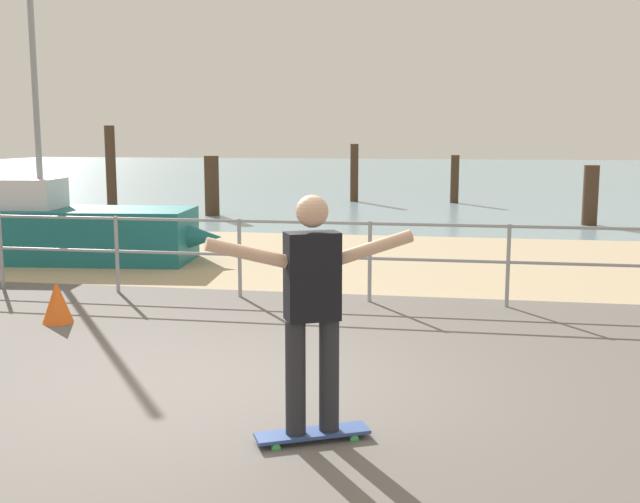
{
  "coord_description": "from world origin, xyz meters",
  "views": [
    {
      "loc": [
        1.82,
        -5.84,
        2.13
      ],
      "look_at": [
        0.45,
        2.0,
        0.9
      ],
      "focal_mm": 42.67,
      "sensor_mm": 36.0,
      "label": 1
    }
  ],
  "objects": [
    {
      "name": "sailboat",
      "position": [
        -4.49,
        5.88,
        0.52
      ],
      "size": [
        5.03,
        1.81,
        4.84
      ],
      "color": "#19666B",
      "rests_on": "ground"
    },
    {
      "name": "groyne_post_2",
      "position": [
        -1.25,
        18.03,
        0.91
      ],
      "size": [
        0.26,
        0.26,
        1.83
      ],
      "primitive_type": "cylinder",
      "color": "#422D1E",
      "rests_on": "ground"
    },
    {
      "name": "skateboarder",
      "position": [
        0.9,
        -0.89,
        1.02
      ],
      "size": [
        1.34,
        0.71,
        1.65
      ],
      "color": "#26262B",
      "rests_on": "skateboard"
    },
    {
      "name": "groyne_post_1",
      "position": [
        -4.38,
        13.21,
        0.79
      ],
      "size": [
        0.38,
        0.38,
        1.58
      ],
      "primitive_type": "cylinder",
      "color": "#422D1E",
      "rests_on": "ground"
    },
    {
      "name": "railing_fence",
      "position": [
        -0.04,
        3.6,
        0.7
      ],
      "size": [
        11.98,
        0.05,
        1.05
      ],
      "color": "gray",
      "rests_on": "ground"
    },
    {
      "name": "traffic_cone",
      "position": [
        -2.55,
        1.9,
        0.25
      ],
      "size": [
        0.36,
        0.36,
        0.5
      ],
      "primitive_type": "cone",
      "color": "#E55919",
      "rests_on": "ground"
    },
    {
      "name": "groyne_post_4",
      "position": [
        5.0,
        12.71,
        0.71
      ],
      "size": [
        0.35,
        0.35,
        1.42
      ],
      "primitive_type": "cylinder",
      "color": "#422D1E",
      "rests_on": "ground"
    },
    {
      "name": "groyne_post_0",
      "position": [
        -7.5,
        13.92,
        1.18
      ],
      "size": [
        0.28,
        0.28,
        2.36
      ],
      "primitive_type": "cylinder",
      "color": "#422D1E",
      "rests_on": "ground"
    },
    {
      "name": "groyne_post_3",
      "position": [
        1.87,
        18.07,
        0.75
      ],
      "size": [
        0.26,
        0.26,
        1.49
      ],
      "primitive_type": "cylinder",
      "color": "#422D1E",
      "rests_on": "ground"
    },
    {
      "name": "ground_plane",
      "position": [
        0.0,
        -1.0,
        0.0
      ],
      "size": [
        24.0,
        10.0,
        0.04
      ],
      "primitive_type": "cube",
      "color": "#605B56",
      "rests_on": "ground"
    },
    {
      "name": "sea_surface",
      "position": [
        0.0,
        35.0,
        0.0
      ],
      "size": [
        72.0,
        50.0,
        0.04
      ],
      "primitive_type": "cube",
      "color": "#75939E",
      "rests_on": "ground"
    },
    {
      "name": "beach_strip",
      "position": [
        0.0,
        7.0,
        0.0
      ],
      "size": [
        24.0,
        6.0,
        0.04
      ],
      "primitive_type": "cube",
      "color": "tan",
      "rests_on": "ground"
    },
    {
      "name": "skateboard",
      "position": [
        0.9,
        -0.89,
        0.07
      ],
      "size": [
        0.81,
        0.53,
        0.08
      ],
      "color": "#334C8C",
      "rests_on": "ground"
    }
  ]
}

